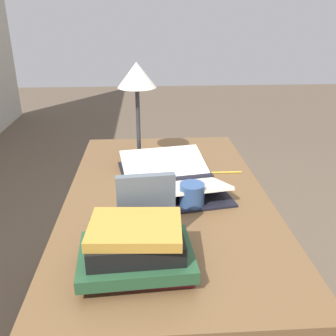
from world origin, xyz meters
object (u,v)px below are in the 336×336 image
(open_book, at_px, (170,178))
(coffee_mug, at_px, (192,195))
(book_stack_tall, at_px, (136,249))
(book_standing_upright, at_px, (146,207))
(reading_lamp, at_px, (137,82))
(pencil, at_px, (221,172))

(open_book, height_order, coffee_mug, coffee_mug)
(book_stack_tall, relative_size, book_standing_upright, 1.49)
(reading_lamp, xyz_separation_m, pencil, (-0.18, -0.34, -0.34))
(open_book, xyz_separation_m, coffee_mug, (-0.19, -0.06, 0.02))
(book_stack_tall, relative_size, pencil, 1.74)
(book_stack_tall, height_order, pencil, book_stack_tall)
(book_standing_upright, height_order, coffee_mug, book_standing_upright)
(book_stack_tall, xyz_separation_m, pencil, (0.61, -0.34, -0.06))
(reading_lamp, bearing_deg, pencil, -117.95)
(pencil, bearing_deg, reading_lamp, 62.05)
(reading_lamp, relative_size, pencil, 2.47)
(open_book, bearing_deg, reading_lamp, 15.27)
(coffee_mug, xyz_separation_m, pencil, (0.27, -0.15, -0.04))
(reading_lamp, xyz_separation_m, coffee_mug, (-0.45, -0.19, -0.31))
(book_standing_upright, xyz_separation_m, reading_lamp, (0.64, 0.03, 0.25))
(open_book, height_order, book_standing_upright, book_standing_upright)
(reading_lamp, bearing_deg, coffee_mug, -157.76)
(open_book, height_order, pencil, open_book)
(open_book, height_order, book_stack_tall, book_stack_tall)
(book_standing_upright, distance_m, coffee_mug, 0.25)
(book_standing_upright, distance_m, reading_lamp, 0.69)
(book_standing_upright, relative_size, pencil, 1.17)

